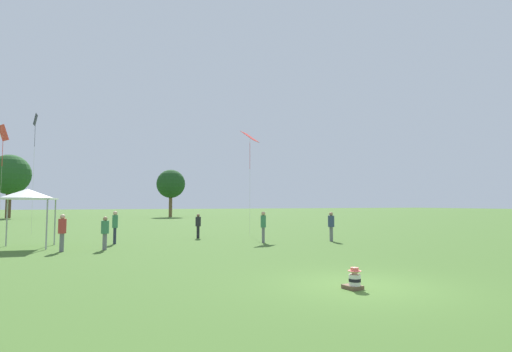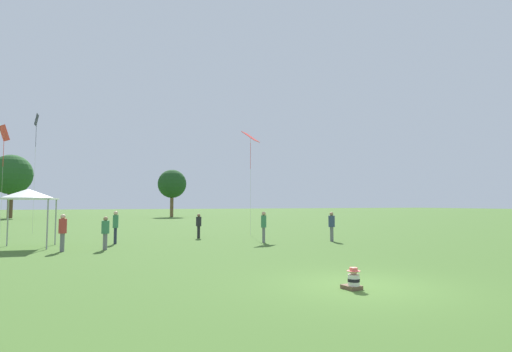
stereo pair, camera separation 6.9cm
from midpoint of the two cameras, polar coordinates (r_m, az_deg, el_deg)
ground_plane at (r=11.39m, az=15.08°, el=-14.93°), size 300.00×300.00×0.00m
seated_toddler at (r=10.84m, az=13.89°, el=-14.22°), size 0.43×0.51×0.57m
person_standing_1 at (r=23.11m, az=-19.35°, el=-6.45°), size 0.31×0.31×1.78m
person_standing_2 at (r=25.70m, az=-8.11°, el=-6.76°), size 0.47×0.47×1.54m
person_standing_3 at (r=20.39m, az=-25.81°, el=-6.87°), size 0.47×0.47×1.70m
person_standing_4 at (r=20.38m, az=-20.63°, el=-7.26°), size 0.48×0.48×1.57m
person_standing_5 at (r=23.73m, az=10.83°, el=-6.74°), size 0.44×0.44×1.70m
person_standing_6 at (r=22.53m, az=1.19°, el=-6.84°), size 0.39×0.39×1.73m
canopy_tent at (r=23.02m, az=-29.73°, el=-2.33°), size 2.70×2.70×2.92m
kite_0 at (r=33.37m, az=-28.82°, el=6.52°), size 0.20×0.85×8.70m
kite_2 at (r=26.34m, az=-32.25°, el=4.83°), size 0.69×0.92×6.53m
kite_3 at (r=28.00m, az=-0.72°, el=5.35°), size 1.54×1.55×7.20m
distant_tree_0 at (r=66.57m, az=-11.88°, el=-1.13°), size 4.62×4.62×7.70m
distant_tree_1 at (r=69.40m, az=-31.55°, el=0.15°), size 5.90×5.90×9.43m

